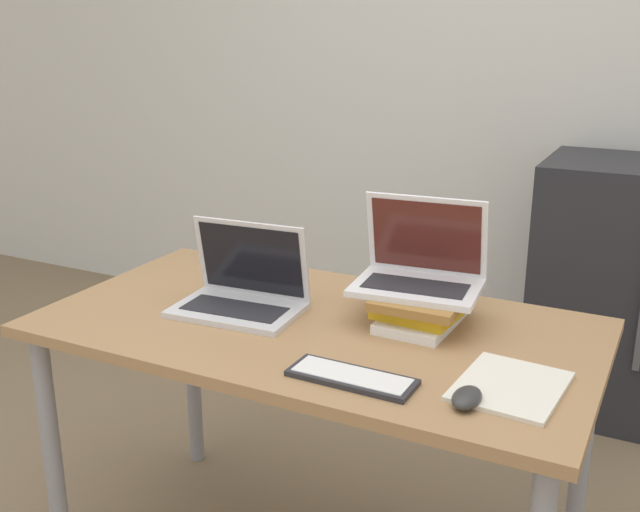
{
  "coord_description": "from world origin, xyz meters",
  "views": [
    {
      "loc": [
        0.81,
        -1.2,
        1.5
      ],
      "look_at": [
        0.01,
        0.38,
        0.95
      ],
      "focal_mm": 42.0,
      "sensor_mm": 36.0,
      "label": 1
    }
  ],
  "objects_px": {
    "laptop_on_books": "(420,270)",
    "mouse": "(467,398)",
    "book_stack": "(423,308)",
    "wireless_keyboard": "(352,377)",
    "mini_fridge": "(606,287)",
    "notepad": "(510,386)",
    "laptop_left": "(242,293)"
  },
  "relations": [
    {
      "from": "book_stack",
      "to": "laptop_on_books",
      "type": "relative_size",
      "value": 0.85
    },
    {
      "from": "laptop_on_books",
      "to": "mouse",
      "type": "xyz_separation_m",
      "value": [
        0.25,
        -0.4,
        -0.11
      ]
    },
    {
      "from": "laptop_on_books",
      "to": "book_stack",
      "type": "bearing_deg",
      "value": -55.57
    },
    {
      "from": "book_stack",
      "to": "mouse",
      "type": "height_order",
      "value": "book_stack"
    },
    {
      "from": "mini_fridge",
      "to": "laptop_left",
      "type": "bearing_deg",
      "value": -118.97
    },
    {
      "from": "laptop_on_books",
      "to": "mouse",
      "type": "relative_size",
      "value": 3.48
    },
    {
      "from": "book_stack",
      "to": "wireless_keyboard",
      "type": "relative_size",
      "value": 1.01
    },
    {
      "from": "laptop_left",
      "to": "book_stack",
      "type": "bearing_deg",
      "value": 15.21
    },
    {
      "from": "mini_fridge",
      "to": "mouse",
      "type": "bearing_deg",
      "value": -93.36
    },
    {
      "from": "laptop_on_books",
      "to": "mouse",
      "type": "bearing_deg",
      "value": -58.34
    },
    {
      "from": "laptop_left",
      "to": "wireless_keyboard",
      "type": "bearing_deg",
      "value": -29.54
    },
    {
      "from": "mouse",
      "to": "laptop_left",
      "type": "bearing_deg",
      "value": 160.68
    },
    {
      "from": "laptop_left",
      "to": "mini_fridge",
      "type": "xyz_separation_m",
      "value": [
        0.78,
        1.41,
        -0.31
      ]
    },
    {
      "from": "mouse",
      "to": "laptop_on_books",
      "type": "bearing_deg",
      "value": 121.66
    },
    {
      "from": "laptop_on_books",
      "to": "notepad",
      "type": "bearing_deg",
      "value": -43.12
    },
    {
      "from": "laptop_on_books",
      "to": "mini_fridge",
      "type": "height_order",
      "value": "laptop_on_books"
    },
    {
      "from": "book_stack",
      "to": "wireless_keyboard",
      "type": "distance_m",
      "value": 0.37
    },
    {
      "from": "laptop_left",
      "to": "notepad",
      "type": "bearing_deg",
      "value": -9.88
    },
    {
      "from": "mouse",
      "to": "mini_fridge",
      "type": "distance_m",
      "value": 1.68
    },
    {
      "from": "wireless_keyboard",
      "to": "laptop_left",
      "type": "bearing_deg",
      "value": 150.46
    },
    {
      "from": "book_stack",
      "to": "mini_fridge",
      "type": "height_order",
      "value": "mini_fridge"
    },
    {
      "from": "wireless_keyboard",
      "to": "notepad",
      "type": "xyz_separation_m",
      "value": [
        0.31,
        0.12,
        -0.0
      ]
    },
    {
      "from": "laptop_on_books",
      "to": "notepad",
      "type": "height_order",
      "value": "laptop_on_books"
    },
    {
      "from": "mouse",
      "to": "mini_fridge",
      "type": "height_order",
      "value": "mini_fridge"
    },
    {
      "from": "mouse",
      "to": "mini_fridge",
      "type": "relative_size",
      "value": 0.1
    },
    {
      "from": "laptop_on_books",
      "to": "notepad",
      "type": "xyz_separation_m",
      "value": [
        0.31,
        -0.29,
        -0.13
      ]
    },
    {
      "from": "laptop_left",
      "to": "wireless_keyboard",
      "type": "relative_size",
      "value": 1.23
    },
    {
      "from": "wireless_keyboard",
      "to": "mouse",
      "type": "relative_size",
      "value": 2.91
    },
    {
      "from": "mouse",
      "to": "notepad",
      "type": "xyz_separation_m",
      "value": [
        0.06,
        0.11,
        -0.01
      ]
    },
    {
      "from": "laptop_on_books",
      "to": "laptop_left",
      "type": "bearing_deg",
      "value": -160.16
    },
    {
      "from": "book_stack",
      "to": "mouse",
      "type": "bearing_deg",
      "value": -58.6
    },
    {
      "from": "laptop_left",
      "to": "mouse",
      "type": "xyz_separation_m",
      "value": [
        0.68,
        -0.24,
        -0.03
      ]
    }
  ]
}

